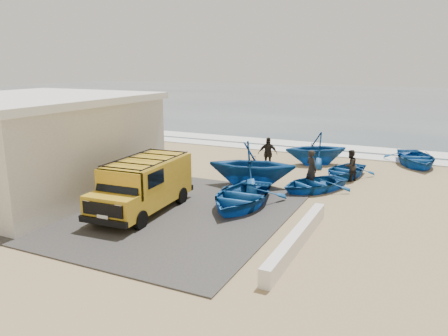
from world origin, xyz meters
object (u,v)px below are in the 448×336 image
(boat_mid_right, at_px, (344,171))
(boat_far_right, at_px, (415,158))
(van, at_px, (144,184))
(boat_mid_left, at_px, (252,164))
(fisherman_middle, at_px, (350,166))
(boat_near_right, at_px, (313,183))
(fisherman_back, at_px, (268,154))
(building, at_px, (33,144))
(boat_far_left, at_px, (316,148))
(parapet, at_px, (297,239))
(boat_near_left, at_px, (241,196))
(fisherman_front, at_px, (311,169))

(boat_mid_right, distance_m, boat_far_right, 5.44)
(van, relative_size, boat_mid_left, 1.24)
(fisherman_middle, bearing_deg, boat_near_right, 0.67)
(boat_mid_right, distance_m, fisherman_back, 4.14)
(building, relative_size, fisherman_middle, 5.99)
(boat_far_left, xyz_separation_m, boat_far_right, (5.19, 2.19, -0.51))
(building, height_order, boat_far_right, building)
(parapet, height_order, fisherman_middle, fisherman_middle)
(boat_mid_left, bearing_deg, van, 140.95)
(boat_near_left, bearing_deg, boat_mid_right, 64.06)
(fisherman_front, relative_size, fisherman_back, 1.00)
(boat_near_right, relative_size, fisherman_back, 1.90)
(fisherman_middle, bearing_deg, building, -31.66)
(boat_far_right, height_order, fisherman_back, fisherman_back)
(van, height_order, fisherman_front, van)
(boat_mid_right, relative_size, boat_far_right, 0.80)
(van, relative_size, boat_near_left, 1.17)
(building, bearing_deg, fisherman_front, 27.89)
(boat_near_left, xyz_separation_m, boat_near_right, (2.08, 3.45, -0.09))
(boat_mid_left, height_order, fisherman_front, boat_mid_left)
(boat_near_right, relative_size, boat_far_left, 0.96)
(parapet, relative_size, boat_far_right, 1.46)
(boat_near_right, bearing_deg, fisherman_front, 148.60)
(boat_mid_right, relative_size, boat_far_left, 0.93)
(building, xyz_separation_m, boat_near_left, (9.31, 1.91, -1.72))
(van, height_order, boat_near_right, van)
(boat_mid_right, height_order, fisherman_back, fisherman_back)
(building, xyz_separation_m, boat_near_right, (11.40, 5.36, -1.81))
(building, relative_size, boat_far_right, 2.28)
(boat_far_right, distance_m, fisherman_front, 8.20)
(fisherman_middle, height_order, fisherman_back, fisherman_back)
(fisherman_front, bearing_deg, boat_mid_right, -72.65)
(boat_mid_left, relative_size, fisherman_front, 2.27)
(parapet, bearing_deg, fisherman_middle, 89.43)
(parapet, xyz_separation_m, fisherman_middle, (0.09, 8.82, 0.51))
(van, height_order, fisherman_back, van)
(boat_mid_right, xyz_separation_m, fisherman_back, (-4.10, -0.15, 0.55))
(building, xyz_separation_m, fisherman_back, (8.12, 8.32, -1.27))
(van, xyz_separation_m, boat_near_right, (5.26, 5.62, -0.78))
(boat_mid_left, xyz_separation_m, boat_far_right, (6.79, 8.01, -0.64))
(boat_far_left, relative_size, boat_far_right, 0.86)
(parapet, relative_size, boat_mid_right, 1.82)
(boat_mid_left, relative_size, fisherman_middle, 2.58)
(boat_far_right, xyz_separation_m, fisherman_back, (-7.23, -4.60, 0.47))
(building, bearing_deg, fisherman_back, 45.68)
(van, relative_size, fisherman_front, 2.81)
(fisherman_back, bearing_deg, fisherman_middle, -32.75)
(van, relative_size, fisherman_back, 2.80)
(boat_near_right, distance_m, boat_mid_right, 3.22)
(boat_far_left, bearing_deg, boat_mid_left, -48.64)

